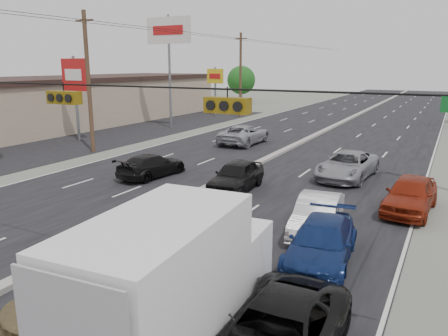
{
  "coord_description": "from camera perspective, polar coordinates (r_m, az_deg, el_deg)",
  "views": [
    {
      "loc": [
        10.94,
        -8.54,
        6.33
      ],
      "look_at": [
        2.82,
        6.79,
        2.2
      ],
      "focal_mm": 35.0,
      "sensor_mm": 36.0,
      "label": 1
    }
  ],
  "objects": [
    {
      "name": "ground",
      "position": [
        15.25,
        -22.36,
        -12.2
      ],
      "size": [
        200.0,
        200.0,
        0.0
      ],
      "primitive_type": "plane",
      "color": "#606356",
      "rests_on": "ground"
    },
    {
      "name": "road_surface",
      "position": [
        40.56,
        11.93,
        4.12
      ],
      "size": [
        20.0,
        160.0,
        0.02
      ],
      "primitive_type": "cube",
      "color": "black",
      "rests_on": "ground"
    },
    {
      "name": "center_median",
      "position": [
        40.54,
        11.94,
        4.26
      ],
      "size": [
        0.5,
        160.0,
        0.2
      ],
      "primitive_type": "cube",
      "color": "gray",
      "rests_on": "ground"
    },
    {
      "name": "strip_mall",
      "position": [
        50.06,
        -20.0,
        7.97
      ],
      "size": [
        12.0,
        42.0,
        4.6
      ],
      "primitive_type": "cube",
      "color": "tan",
      "rests_on": "ground"
    },
    {
      "name": "parking_lot",
      "position": [
        44.11,
        -11.82,
        4.85
      ],
      "size": [
        10.0,
        42.0,
        0.02
      ],
      "primitive_type": "cube",
      "color": "black",
      "rests_on": "ground"
    },
    {
      "name": "utility_pole_left_b",
      "position": [
        33.24,
        -17.28,
        10.69
      ],
      "size": [
        1.6,
        0.3,
        10.0
      ],
      "color": "#422D1E",
      "rests_on": "ground"
    },
    {
      "name": "utility_pole_left_c",
      "position": [
        53.92,
        2.17,
        12.07
      ],
      "size": [
        1.6,
        0.3,
        10.0
      ],
      "color": "#422D1E",
      "rests_on": "ground"
    },
    {
      "name": "traffic_signals",
      "position": [
        12.83,
        -20.47,
        8.83
      ],
      "size": [
        25.0,
        0.3,
        0.54
      ],
      "color": "black",
      "rests_on": "ground"
    },
    {
      "name": "pole_sign_mid",
      "position": [
        38.55,
        -18.92,
        10.88
      ],
      "size": [
        2.6,
        0.25,
        7.0
      ],
      "color": "slate",
      "rests_on": "ground"
    },
    {
      "name": "pole_sign_billboard",
      "position": [
        44.6,
        -7.24,
        16.54
      ],
      "size": [
        5.0,
        0.25,
        11.0
      ],
      "color": "slate",
      "rests_on": "ground"
    },
    {
      "name": "pole_sign_far",
      "position": [
        55.55,
        -1.15,
        11.4
      ],
      "size": [
        2.2,
        0.25,
        6.0
      ],
      "color": "slate",
      "rests_on": "ground"
    },
    {
      "name": "tree_left_far",
      "position": [
        76.09,
        2.27,
        11.4
      ],
      "size": [
        4.8,
        4.8,
        6.12
      ],
      "color": "#382619",
      "rests_on": "ground"
    },
    {
      "name": "box_truck",
      "position": [
        10.03,
        -6.43,
        -14.11
      ],
      "size": [
        2.75,
        6.72,
        3.34
      ],
      "rotation": [
        0.0,
        0.0,
        0.07
      ],
      "color": "black",
      "rests_on": "ground"
    },
    {
      "name": "tan_sedan",
      "position": [
        12.35,
        -17.58,
        -14.42
      ],
      "size": [
        2.0,
        4.81,
        1.39
      ],
      "primitive_type": "imported",
      "rotation": [
        0.0,
        0.0,
        0.01
      ],
      "color": "olive",
      "rests_on": "ground"
    },
    {
      "name": "red_sedan",
      "position": [
        15.98,
        -4.85,
        -7.24
      ],
      "size": [
        1.56,
        4.35,
        1.43
      ],
      "primitive_type": "imported",
      "rotation": [
        0.0,
        0.0,
        -0.01
      ],
      "color": "#B9170B",
      "rests_on": "ground"
    },
    {
      "name": "queue_car_a",
      "position": [
        22.27,
        1.59,
        -1.07
      ],
      "size": [
        2.16,
        4.65,
        1.54
      ],
      "primitive_type": "imported",
      "rotation": [
        0.0,
        0.0,
        0.08
      ],
      "color": "black",
      "rests_on": "ground"
    },
    {
      "name": "queue_car_b",
      "position": [
        17.15,
        12.09,
        -6.04
      ],
      "size": [
        1.94,
        4.44,
        1.42
      ],
      "primitive_type": "imported",
      "rotation": [
        0.0,
        0.0,
        0.1
      ],
      "color": "silver",
      "rests_on": "ground"
    },
    {
      "name": "queue_car_c",
      "position": [
        25.65,
        15.8,
        0.31
      ],
      "size": [
        2.9,
        5.56,
        1.5
      ],
      "primitive_type": "imported",
      "rotation": [
        0.0,
        0.0,
        -0.08
      ],
      "color": "gray",
      "rests_on": "ground"
    },
    {
      "name": "queue_car_d",
      "position": [
        14.68,
        12.6,
        -9.54
      ],
      "size": [
        2.39,
        4.92,
        1.38
      ],
      "primitive_type": "imported",
      "rotation": [
        0.0,
        0.0,
        0.1
      ],
      "color": "navy",
      "rests_on": "ground"
    },
    {
      "name": "queue_car_e",
      "position": [
        20.75,
        23.17,
        -3.22
      ],
      "size": [
        2.2,
        4.74,
        1.57
      ],
      "primitive_type": "imported",
      "rotation": [
        0.0,
        0.0,
        -0.08
      ],
      "color": "maroon",
      "rests_on": "ground"
    },
    {
      "name": "oncoming_near",
      "position": [
        25.39,
        -9.39,
        0.3
      ],
      "size": [
        2.36,
        4.72,
        1.32
      ],
      "primitive_type": "imported",
      "rotation": [
        0.0,
        0.0,
        3.02
      ],
      "color": "black",
      "rests_on": "ground"
    },
    {
      "name": "oncoming_far",
      "position": [
        35.57,
        2.68,
        4.39
      ],
      "size": [
        2.65,
        5.64,
        1.56
      ],
      "primitive_type": "imported",
      "rotation": [
        0.0,
        0.0,
        3.13
      ],
      "color": "#95979C",
      "rests_on": "ground"
    }
  ]
}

